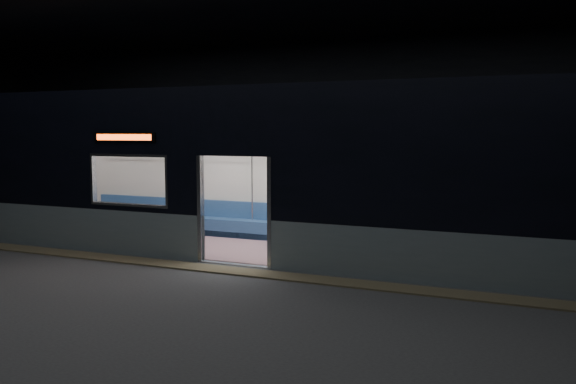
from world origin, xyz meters
The scene contains 7 objects.
station_floor centered at (0.00, 0.00, -0.01)m, with size 24.00×14.00×0.01m, color #47494C.
station_envelope centered at (0.00, 0.00, 3.66)m, with size 24.00×14.00×5.00m.
tactile_strip centered at (0.00, 0.55, 0.01)m, with size 22.80×0.50×0.03m, color #8C7F59.
metro_car centered at (0.00, 2.54, 1.85)m, with size 18.00×3.04×3.35m.
passenger centered at (4.80, 3.55, 0.78)m, with size 0.40×0.67×1.33m.
handbag centered at (4.82, 3.33, 0.67)m, with size 0.29×0.25×0.14m, color black.
transit_map centered at (1.60, 3.85, 1.47)m, with size 0.99×0.03×0.64m, color white.
Camera 1 is at (5.45, -8.85, 2.51)m, focal length 38.00 mm.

